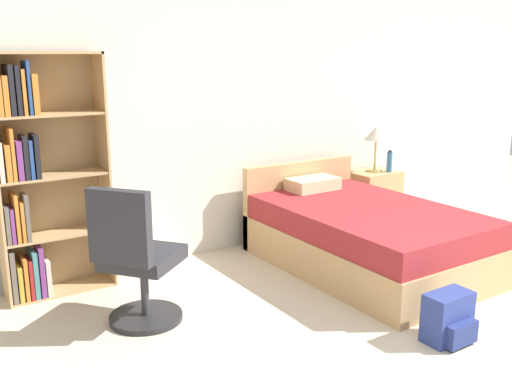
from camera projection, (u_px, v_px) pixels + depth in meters
The scene contains 8 objects.
wall_back at pixel (237, 116), 5.49m from camera, with size 9.00×0.06×2.60m.
bookshelf at pixel (37, 179), 4.37m from camera, with size 0.85×0.28×1.90m.
bed at pixel (362, 235), 5.13m from camera, with size 1.32×2.06×0.82m.
office_chair at pixel (136, 262), 3.96m from camera, with size 0.72×0.71×1.04m.
nightstand at pixel (373, 198), 6.37m from camera, with size 0.52×0.42×0.61m.
table_lamp at pixel (376, 135), 6.21m from camera, with size 0.26×0.26×0.50m.
water_bottle at pixel (389, 162), 6.25m from camera, with size 0.06×0.06×0.24m.
backpack_blue at pixel (449, 318), 3.81m from camera, with size 0.33×0.25×0.34m.
Camera 1 is at (-2.87, -1.48, 1.90)m, focal length 40.00 mm.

